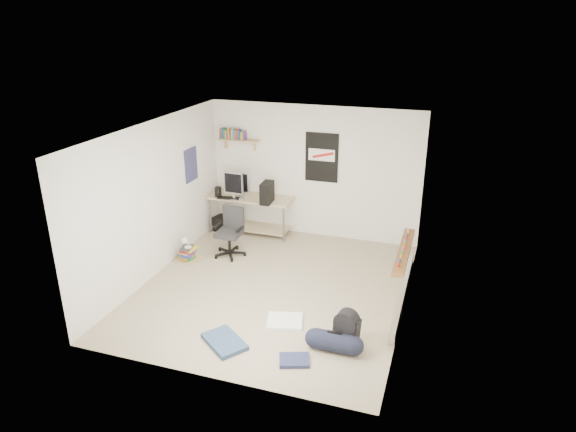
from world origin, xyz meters
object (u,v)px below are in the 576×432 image
(office_chair, at_px, (229,230))
(backpack, at_px, (346,333))
(duffel_bag, at_px, (334,341))
(book_stack, at_px, (188,252))
(desk, at_px, (252,214))

(office_chair, height_order, backpack, office_chair)
(office_chair, xyz_separation_m, duffel_bag, (2.41, -2.14, -0.35))
(book_stack, bearing_deg, office_chair, 32.99)
(desk, bearing_deg, duffel_bag, -59.17)
(desk, xyz_separation_m, backpack, (2.56, -3.15, -0.16))
(desk, relative_size, duffel_bag, 3.18)
(office_chair, bearing_deg, desk, 96.14)
(duffel_bag, bearing_deg, desk, 127.75)
(duffel_bag, bearing_deg, book_stack, 151.16)
(desk, distance_m, office_chair, 1.15)
(desk, relative_size, backpack, 3.88)
(duffel_bag, relative_size, book_stack, 1.13)
(desk, height_order, backpack, desk)
(desk, xyz_separation_m, duffel_bag, (2.44, -3.28, -0.22))
(backpack, xyz_separation_m, duffel_bag, (-0.12, -0.13, -0.06))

